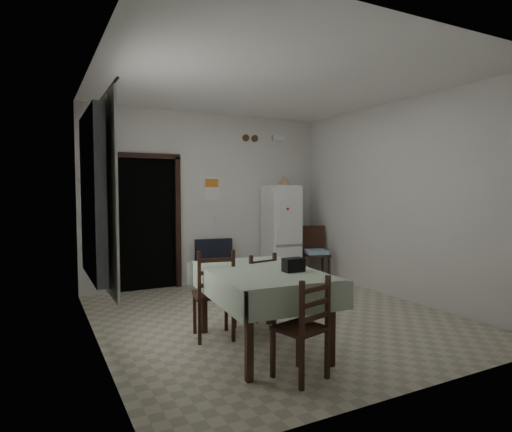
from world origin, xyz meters
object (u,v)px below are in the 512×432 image
Objects in this scene: corner_chair at (316,253)px; dining_chair_near_head at (300,327)px; navy_seat at (219,263)px; dining_chair_far_left at (213,293)px; fridge at (281,232)px; dining_chair_far_right at (254,291)px; dining_table at (261,309)px.

corner_chair is 4.01m from dining_chair_near_head.
dining_chair_far_left is (-1.00, -2.28, 0.11)m from navy_seat.
dining_chair_far_left is at bearing -130.54° from fridge.
dining_chair_far_left reaches higher than dining_chair_near_head.
corner_chair is (1.71, -0.37, 0.10)m from navy_seat.
dining_chair_far_left reaches higher than corner_chair.
dining_chair_far_right is (0.52, 0.04, -0.04)m from dining_chair_far_left.
corner_chair is 1.07× the size of dining_chair_far_right.
dining_table is at bearing -97.29° from navy_seat.
fridge is at bearing -136.05° from dining_chair_far_right.
fridge is at bearing 60.10° from dining_table.
dining_chair_far_right reaches higher than dining_chair_near_head.
dining_table is 0.60m from dining_chair_far_left.
dining_chair_near_head is (-0.24, -1.31, -0.00)m from dining_chair_far_right.
fridge is 2.20× the size of navy_seat.
dining_chair_near_head is at bearing -88.34° from dining_table.
dining_table is at bearing 133.24° from dining_chair_far_left.
dining_chair_far_left is 1.09× the size of dining_chair_far_right.
dining_chair_far_left is at bearing 126.32° from dining_table.
dining_chair_near_head is (-2.44, -3.18, -0.03)m from corner_chair.
dining_chair_near_head is at bearing -109.49° from corner_chair.
navy_seat is at bearing -174.24° from corner_chair.
dining_chair_far_right is at bearing 73.84° from dining_table.
fridge reaches higher than dining_chair_far_right.
corner_chair is 1.08× the size of dining_chair_near_head.
corner_chair is 3.32m from dining_chair_far_left.
dining_chair_far_right reaches higher than dining_table.
dining_table is at bearing 60.49° from dining_chair_far_right.
fridge is 2.83m from dining_chair_far_right.
dining_chair_far_left is at bearing -107.15° from navy_seat.
dining_chair_far_right is 1.00× the size of dining_chair_near_head.
dining_chair_far_left is 1.10× the size of dining_chair_near_head.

